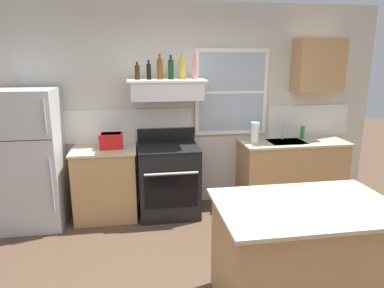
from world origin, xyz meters
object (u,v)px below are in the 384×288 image
(toaster, at_px, (111,141))
(bottle_dark_green_wine, at_px, (171,69))
(bottle_rose_pink, at_px, (195,69))
(kitchen_island, at_px, (302,256))
(bottle_balsamic_dark, at_px, (149,71))
(paper_towel_roll, at_px, (255,132))
(dish_soap_bottle, at_px, (302,132))
(bottle_amber_wine, at_px, (160,69))
(refrigerator, at_px, (31,159))
(stove_range, at_px, (169,180))
(bottle_champagne_gold_foil, at_px, (182,69))
(bottle_brown_stout, at_px, (137,72))

(toaster, distance_m, bottle_dark_green_wine, 1.15)
(bottle_rose_pink, xyz_separation_m, kitchen_island, (0.54, -2.01, -1.41))
(toaster, distance_m, bottle_balsamic_dark, 0.97)
(paper_towel_roll, relative_size, dish_soap_bottle, 1.50)
(bottle_amber_wine, distance_m, dish_soap_bottle, 2.14)
(refrigerator, distance_m, bottle_amber_wine, 1.89)
(dish_soap_bottle, bearing_deg, stove_range, -175.82)
(toaster, xyz_separation_m, bottle_dark_green_wine, (0.76, 0.09, 0.86))
(refrigerator, bearing_deg, paper_towel_roll, 1.23)
(bottle_balsamic_dark, bearing_deg, toaster, -173.23)
(toaster, distance_m, bottle_champagne_gold_foil, 1.25)
(bottle_rose_pink, height_order, dish_soap_bottle, bottle_rose_pink)
(stove_range, relative_size, dish_soap_bottle, 6.06)
(stove_range, relative_size, paper_towel_roll, 4.04)
(bottle_amber_wine, relative_size, dish_soap_bottle, 1.68)
(stove_range, bearing_deg, bottle_amber_wine, 130.05)
(bottle_balsamic_dark, bearing_deg, kitchen_island, -61.48)
(bottle_dark_green_wine, xyz_separation_m, paper_towel_roll, (1.09, -0.08, -0.82))
(bottle_dark_green_wine, distance_m, bottle_rose_pink, 0.29)
(bottle_rose_pink, bearing_deg, bottle_champagne_gold_foil, 173.97)
(bottle_brown_stout, height_order, bottle_champagne_gold_foil, bottle_champagne_gold_foil)
(refrigerator, bearing_deg, kitchen_island, -37.11)
(stove_range, height_order, bottle_dark_green_wine, bottle_dark_green_wine)
(dish_soap_bottle, xyz_separation_m, kitchen_island, (-0.99, -2.08, -0.54))
(bottle_brown_stout, bearing_deg, kitchen_island, -58.49)
(stove_range, distance_m, bottle_brown_stout, 1.42)
(refrigerator, height_order, bottle_balsamic_dark, bottle_balsamic_dark)
(bottle_rose_pink, bearing_deg, stove_range, -169.79)
(bottle_dark_green_wine, distance_m, paper_towel_roll, 1.37)
(stove_range, height_order, kitchen_island, stove_range)
(toaster, xyz_separation_m, kitchen_island, (1.60, -1.98, -0.55))
(toaster, height_order, bottle_brown_stout, bottle_brown_stout)
(paper_towel_roll, bearing_deg, bottle_amber_wine, 177.54)
(bottle_balsamic_dark, bearing_deg, dish_soap_bottle, 1.36)
(bottle_champagne_gold_foil, bearing_deg, bottle_amber_wine, 177.76)
(bottle_brown_stout, relative_size, bottle_dark_green_wine, 0.73)
(bottle_balsamic_dark, xyz_separation_m, bottle_champagne_gold_foil, (0.41, -0.01, 0.03))
(kitchen_island, bearing_deg, paper_towel_roll, 82.47)
(bottle_dark_green_wine, bearing_deg, toaster, -173.49)
(bottle_dark_green_wine, xyz_separation_m, bottle_champagne_gold_foil, (0.13, -0.04, 0.01))
(stove_range, distance_m, bottle_amber_wine, 1.41)
(bottle_balsamic_dark, xyz_separation_m, bottle_amber_wine, (0.14, 0.00, 0.03))
(bottle_dark_green_wine, relative_size, paper_towel_roll, 1.09)
(bottle_rose_pink, bearing_deg, dish_soap_bottle, 2.78)
(dish_soap_bottle, relative_size, kitchen_island, 0.13)
(bottle_brown_stout, height_order, kitchen_island, bottle_brown_stout)
(bottle_balsamic_dark, height_order, bottle_amber_wine, bottle_amber_wine)
(stove_range, relative_size, bottle_champagne_gold_foil, 3.53)
(bottle_amber_wine, height_order, paper_towel_roll, bottle_amber_wine)
(bottle_champagne_gold_foil, bearing_deg, bottle_brown_stout, 179.51)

